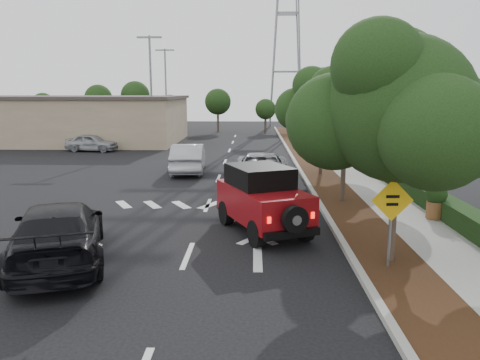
{
  "coord_description": "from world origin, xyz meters",
  "views": [
    {
      "loc": [
        1.85,
        -12.67,
        4.63
      ],
      "look_at": [
        1.42,
        3.0,
        1.64
      ],
      "focal_mm": 35.0,
      "sensor_mm": 36.0,
      "label": 1
    }
  ],
  "objects_px": {
    "silver_suv_ahead": "(261,171)",
    "speed_hump_sign": "(391,211)",
    "black_suv_oncoming": "(59,233)",
    "red_jeep": "(261,198)"
  },
  "relations": [
    {
      "from": "black_suv_oncoming",
      "to": "speed_hump_sign",
      "type": "relative_size",
      "value": 2.48
    },
    {
      "from": "black_suv_oncoming",
      "to": "speed_hump_sign",
      "type": "height_order",
      "value": "speed_hump_sign"
    },
    {
      "from": "silver_suv_ahead",
      "to": "black_suv_oncoming",
      "type": "relative_size",
      "value": 1.02
    },
    {
      "from": "black_suv_oncoming",
      "to": "speed_hump_sign",
      "type": "xyz_separation_m",
      "value": [
        8.83,
        -0.41,
        0.77
      ]
    },
    {
      "from": "speed_hump_sign",
      "to": "red_jeep",
      "type": "bearing_deg",
      "value": 129.65
    },
    {
      "from": "red_jeep",
      "to": "speed_hump_sign",
      "type": "xyz_separation_m",
      "value": [
        3.28,
        -3.52,
        0.49
      ]
    },
    {
      "from": "red_jeep",
      "to": "black_suv_oncoming",
      "type": "distance_m",
      "value": 6.36
    },
    {
      "from": "red_jeep",
      "to": "speed_hump_sign",
      "type": "relative_size",
      "value": 1.93
    },
    {
      "from": "silver_suv_ahead",
      "to": "speed_hump_sign",
      "type": "xyz_separation_m",
      "value": [
        3.15,
        -10.65,
        0.79
      ]
    },
    {
      "from": "red_jeep",
      "to": "black_suv_oncoming",
      "type": "relative_size",
      "value": 0.78
    }
  ]
}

